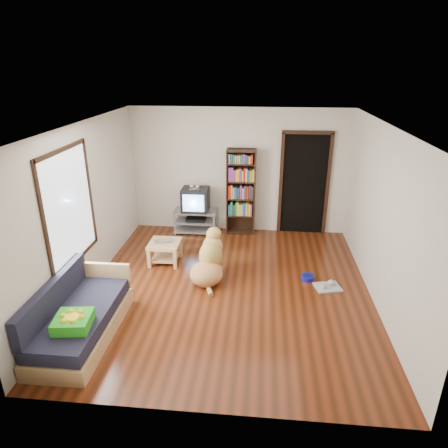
# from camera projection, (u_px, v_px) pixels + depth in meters

# --- Properties ---
(ground) EXTENTS (5.00, 5.00, 0.00)m
(ground) POSITION_uv_depth(u_px,v_px,m) (229.00, 288.00, 6.49)
(ground) COLOR #602510
(ground) RESTS_ON ground
(ceiling) EXTENTS (5.00, 5.00, 0.00)m
(ceiling) POSITION_uv_depth(u_px,v_px,m) (229.00, 126.00, 5.51)
(ceiling) COLOR white
(ceiling) RESTS_ON ground
(wall_back) EXTENTS (4.50, 0.00, 4.50)m
(wall_back) POSITION_uv_depth(u_px,v_px,m) (239.00, 171.00, 8.30)
(wall_back) COLOR beige
(wall_back) RESTS_ON ground
(wall_front) EXTENTS (4.50, 0.00, 4.50)m
(wall_front) POSITION_uv_depth(u_px,v_px,m) (206.00, 309.00, 3.70)
(wall_front) COLOR beige
(wall_front) RESTS_ON ground
(wall_left) EXTENTS (0.00, 5.00, 5.00)m
(wall_left) POSITION_uv_depth(u_px,v_px,m) (85.00, 209.00, 6.20)
(wall_left) COLOR beige
(wall_left) RESTS_ON ground
(wall_right) EXTENTS (0.00, 5.00, 5.00)m
(wall_right) POSITION_uv_depth(u_px,v_px,m) (383.00, 219.00, 5.80)
(wall_right) COLOR beige
(wall_right) RESTS_ON ground
(green_cushion) EXTENTS (0.48, 0.48, 0.14)m
(green_cushion) POSITION_uv_depth(u_px,v_px,m) (73.00, 322.00, 4.85)
(green_cushion) COLOR green
(green_cushion) RESTS_ON sofa
(laptop) EXTENTS (0.40, 0.31, 0.03)m
(laptop) POSITION_uv_depth(u_px,v_px,m) (164.00, 242.00, 7.16)
(laptop) COLOR silver
(laptop) RESTS_ON coffee_table
(dog_bowl) EXTENTS (0.22, 0.22, 0.08)m
(dog_bowl) POSITION_uv_depth(u_px,v_px,m) (308.00, 277.00, 6.74)
(dog_bowl) COLOR navy
(dog_bowl) RESTS_ON ground
(grey_rag) EXTENTS (0.46, 0.41, 0.03)m
(grey_rag) POSITION_uv_depth(u_px,v_px,m) (328.00, 287.00, 6.49)
(grey_rag) COLOR #A9A9A9
(grey_rag) RESTS_ON ground
(window) EXTENTS (0.03, 1.46, 1.70)m
(window) POSITION_uv_depth(u_px,v_px,m) (69.00, 207.00, 5.66)
(window) COLOR white
(window) RESTS_ON wall_left
(doorway) EXTENTS (1.03, 0.05, 2.19)m
(doorway) POSITION_uv_depth(u_px,v_px,m) (304.00, 182.00, 8.23)
(doorway) COLOR black
(doorway) RESTS_ON wall_back
(tv_stand) EXTENTS (0.90, 0.45, 0.50)m
(tv_stand) POSITION_uv_depth(u_px,v_px,m) (196.00, 220.00, 8.54)
(tv_stand) COLOR #99999E
(tv_stand) RESTS_ON ground
(crt_tv) EXTENTS (0.55, 0.52, 0.58)m
(crt_tv) POSITION_uv_depth(u_px,v_px,m) (195.00, 199.00, 8.38)
(crt_tv) COLOR black
(crt_tv) RESTS_ON tv_stand
(bookshelf) EXTENTS (0.60, 0.30, 1.80)m
(bookshelf) POSITION_uv_depth(u_px,v_px,m) (241.00, 188.00, 8.27)
(bookshelf) COLOR black
(bookshelf) RESTS_ON ground
(sofa) EXTENTS (0.80, 1.80, 0.80)m
(sofa) POSITION_uv_depth(u_px,v_px,m) (79.00, 319.00, 5.29)
(sofa) COLOR tan
(sofa) RESTS_ON ground
(coffee_table) EXTENTS (0.55, 0.55, 0.40)m
(coffee_table) POSITION_uv_depth(u_px,v_px,m) (165.00, 248.00, 7.24)
(coffee_table) COLOR tan
(coffee_table) RESTS_ON ground
(dog) EXTENTS (0.66, 1.08, 0.88)m
(dog) POSITION_uv_depth(u_px,v_px,m) (210.00, 261.00, 6.67)
(dog) COLOR tan
(dog) RESTS_ON ground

